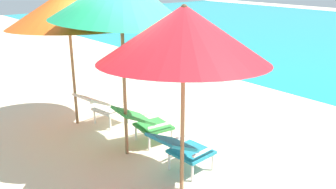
# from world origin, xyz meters

# --- Properties ---
(ground_plane) EXTENTS (40.00, 40.00, 0.00)m
(ground_plane) POSITION_xyz_m (0.00, 4.00, 0.00)
(ground_plane) COLOR beige
(lounge_chair_left) EXTENTS (0.65, 0.94, 0.68)m
(lounge_chair_left) POSITION_xyz_m (-1.08, -0.39, 0.40)
(lounge_chair_left) COLOR silver
(lounge_chair_left) RESTS_ON ground_plane
(lounge_chair_center) EXTENTS (0.65, 0.94, 0.68)m
(lounge_chair_center) POSITION_xyz_m (-0.02, -0.29, 0.40)
(lounge_chair_center) COLOR #338E3D
(lounge_chair_center) RESTS_ON ground_plane
(lounge_chair_right) EXTENTS (0.58, 0.90, 0.68)m
(lounge_chair_right) POSITION_xyz_m (1.05, -0.44, 0.40)
(lounge_chair_right) COLOR teal
(lounge_chair_right) RESTS_ON ground_plane
(beach_umbrella_left) EXTENTS (2.92, 2.92, 2.45)m
(beach_umbrella_left) POSITION_xyz_m (-1.51, -0.70, 2.06)
(beach_umbrella_left) COLOR olive
(beach_umbrella_left) RESTS_ON ground_plane
(beach_umbrella_right) EXTENTS (2.82, 2.82, 2.39)m
(beach_umbrella_right) POSITION_xyz_m (1.33, -0.70, 2.00)
(beach_umbrella_right) COLOR olive
(beach_umbrella_right) RESTS_ON ground_plane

